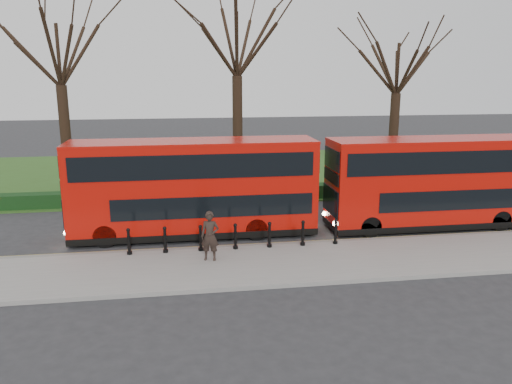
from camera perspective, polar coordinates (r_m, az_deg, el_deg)
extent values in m
plane|color=#28282B|center=(21.31, -4.28, -5.71)|extent=(120.00, 120.00, 0.00)
cube|color=gray|center=(18.48, -3.55, -8.52)|extent=(60.00, 4.00, 0.15)
cube|color=slate|center=(20.34, -4.06, -6.43)|extent=(60.00, 0.25, 0.16)
cube|color=#2E501A|center=(35.79, -6.18, 2.19)|extent=(60.00, 18.00, 0.06)
cube|color=black|center=(27.71, -5.40, -0.34)|extent=(60.00, 0.90, 0.80)
cube|color=yellow|center=(20.65, -4.13, -6.33)|extent=(60.00, 0.10, 0.01)
cube|color=yellow|center=(20.83, -4.17, -6.14)|extent=(60.00, 0.10, 0.01)
cylinder|color=black|center=(31.01, -20.88, 5.49)|extent=(0.60, 0.60, 6.30)
cylinder|color=black|center=(30.48, -2.11, 6.72)|extent=(0.60, 0.60, 6.81)
cylinder|color=black|center=(33.21, 15.40, 5.87)|extent=(0.60, 0.60, 5.74)
cylinder|color=black|center=(19.88, -14.33, -5.55)|extent=(0.15, 0.15, 1.00)
cylinder|color=black|center=(19.78, -10.35, -5.44)|extent=(0.15, 0.15, 1.00)
cylinder|color=black|center=(19.78, -6.35, -5.30)|extent=(0.15, 0.15, 1.00)
cylinder|color=black|center=(19.87, -2.37, -5.13)|extent=(0.15, 0.15, 1.00)
cylinder|color=black|center=(20.06, 1.55, -4.95)|extent=(0.15, 0.15, 1.00)
cylinder|color=black|center=(20.34, 5.38, -4.74)|extent=(0.15, 0.15, 1.00)
cylinder|color=black|center=(20.70, 9.08, -4.52)|extent=(0.15, 0.15, 1.00)
cube|color=#B10E06|center=(21.70, -7.09, 0.79)|extent=(10.47, 2.38, 3.85)
cube|color=black|center=(22.21, -6.94, -4.19)|extent=(10.49, 2.40, 0.29)
cube|color=black|center=(20.73, -4.83, -1.72)|extent=(8.37, 0.04, 0.90)
cube|color=black|center=(20.32, -7.07, 2.87)|extent=(9.90, 0.04, 1.00)
cube|color=black|center=(22.14, -20.83, 1.07)|extent=(0.06, 2.09, 0.52)
cylinder|color=black|center=(21.39, -16.88, -4.85)|extent=(0.95, 0.29, 0.95)
cylinder|color=black|center=(23.37, -16.19, -3.25)|extent=(0.95, 0.29, 0.95)
cylinder|color=black|center=(21.38, 0.05, -4.26)|extent=(0.95, 0.29, 0.95)
cylinder|color=black|center=(23.36, -0.73, -2.71)|extent=(0.95, 0.29, 0.95)
cube|color=#B10E06|center=(24.31, 20.31, 1.33)|extent=(10.30, 2.34, 3.79)
cube|color=black|center=(24.77, 19.94, -3.07)|extent=(10.32, 2.36, 0.28)
cube|color=black|center=(23.84, 23.10, -0.82)|extent=(8.24, 0.04, 0.89)
cube|color=black|center=(23.13, 21.90, 3.15)|extent=(9.73, 0.04, 0.98)
cube|color=black|center=(22.23, 8.61, 1.75)|extent=(0.06, 2.06, 0.51)
cylinder|color=black|center=(22.30, 12.94, -3.88)|extent=(0.94, 0.28, 0.94)
cylinder|color=black|center=(24.14, 11.17, -2.46)|extent=(0.94, 0.28, 0.94)
cylinder|color=black|center=(25.19, 26.15, -2.94)|extent=(0.94, 0.28, 0.94)
cylinder|color=black|center=(26.84, 23.69, -1.74)|extent=(0.94, 0.28, 0.94)
imported|color=black|center=(18.64, -5.28, -5.04)|extent=(0.77, 0.60, 1.88)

